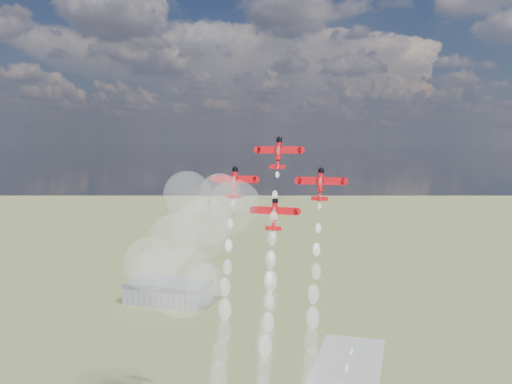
{
  "coord_description": "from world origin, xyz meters",
  "views": [
    {
      "loc": [
        25.37,
        -126.16,
        101.88
      ],
      "look_at": [
        -16.99,
        21.46,
        87.2
      ],
      "focal_mm": 38.0,
      "sensor_mm": 36.0,
      "label": 1
    }
  ],
  "objects_px": {
    "plane_right": "(320,184)",
    "plane_slot": "(274,214)",
    "plane_left": "(234,182)",
    "hangar": "(169,292)",
    "plane_lead": "(278,153)"
  },
  "relations": [
    {
      "from": "plane_left",
      "to": "plane_slot",
      "type": "xyz_separation_m",
      "value": [
        12.49,
        -2.25,
        -8.44
      ]
    },
    {
      "from": "hangar",
      "to": "plane_lead",
      "type": "relative_size",
      "value": 3.91
    },
    {
      "from": "plane_lead",
      "to": "plane_right",
      "type": "bearing_deg",
      "value": -10.22
    },
    {
      "from": "plane_slot",
      "to": "plane_left",
      "type": "bearing_deg",
      "value": 169.78
    },
    {
      "from": "plane_lead",
      "to": "plane_left",
      "type": "distance_m",
      "value": 15.24
    },
    {
      "from": "plane_right",
      "to": "hangar",
      "type": "bearing_deg",
      "value": 127.45
    },
    {
      "from": "plane_left",
      "to": "plane_right",
      "type": "bearing_deg",
      "value": 0.0
    },
    {
      "from": "plane_right",
      "to": "plane_slot",
      "type": "xyz_separation_m",
      "value": [
        -12.49,
        -2.25,
        -8.44
      ]
    },
    {
      "from": "hangar",
      "to": "plane_left",
      "type": "height_order",
      "value": "plane_left"
    },
    {
      "from": "hangar",
      "to": "plane_right",
      "type": "bearing_deg",
      "value": -52.55
    },
    {
      "from": "plane_right",
      "to": "plane_slot",
      "type": "height_order",
      "value": "plane_right"
    },
    {
      "from": "plane_left",
      "to": "plane_slot",
      "type": "distance_m",
      "value": 15.24
    },
    {
      "from": "hangar",
      "to": "plane_right",
      "type": "distance_m",
      "value": 216.52
    },
    {
      "from": "plane_right",
      "to": "plane_slot",
      "type": "distance_m",
      "value": 15.24
    },
    {
      "from": "plane_lead",
      "to": "plane_left",
      "type": "xyz_separation_m",
      "value": [
        -12.49,
        -2.25,
        -8.44
      ]
    }
  ]
}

